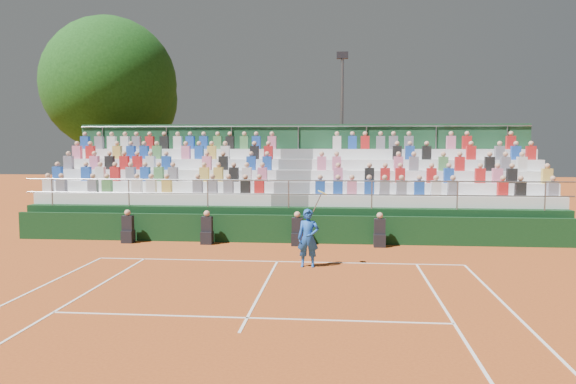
# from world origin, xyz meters

# --- Properties ---
(ground) EXTENTS (90.00, 90.00, 0.00)m
(ground) POSITION_xyz_m (0.00, 0.00, 0.00)
(ground) COLOR #A84A1C
(ground) RESTS_ON ground
(courtside_wall) EXTENTS (20.00, 0.15, 1.00)m
(courtside_wall) POSITION_xyz_m (0.00, 3.20, 0.50)
(courtside_wall) COLOR black
(courtside_wall) RESTS_ON ground
(line_officials) EXTENTS (9.31, 0.40, 1.19)m
(line_officials) POSITION_xyz_m (-1.22, 2.75, 0.48)
(line_officials) COLOR black
(line_officials) RESTS_ON ground
(grandstand) EXTENTS (20.00, 5.20, 4.40)m
(grandstand) POSITION_xyz_m (-0.02, 6.43, 1.10)
(grandstand) COLOR black
(grandstand) RESTS_ON ground
(tennis_player) EXTENTS (0.84, 0.41, 2.22)m
(tennis_player) POSITION_xyz_m (0.96, -0.61, 0.84)
(tennis_player) COLOR blue
(tennis_player) RESTS_ON ground
(tree_west) EXTENTS (7.10, 7.10, 10.28)m
(tree_west) POSITION_xyz_m (-10.49, 12.93, 6.71)
(tree_west) COLOR #3A2715
(tree_west) RESTS_ON ground
(tree_east) EXTENTS (6.27, 6.27, 9.13)m
(tree_east) POSITION_xyz_m (-10.20, 13.46, 5.98)
(tree_east) COLOR #3A2715
(tree_east) RESTS_ON ground
(floodlight_mast) EXTENTS (0.60, 0.25, 8.28)m
(floodlight_mast) POSITION_xyz_m (1.94, 13.25, 4.82)
(floodlight_mast) COLOR gray
(floodlight_mast) RESTS_ON ground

